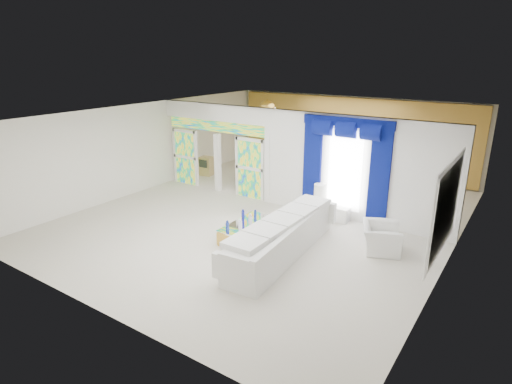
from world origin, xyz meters
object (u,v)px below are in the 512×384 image
Objects in this scene: white_sofa at (283,238)px; armchair at (381,238)px; coffee_table at (244,230)px; grand_piano at (273,168)px; console_table at (329,212)px.

white_sofa is 2.41m from armchair.
grand_piano reaches higher than coffee_table.
grand_piano reaches higher than console_table.
armchair is 0.59× the size of grand_piano.
console_table is 0.71× the size of grand_piano.
grand_piano is at bearing 143.92° from console_table.
white_sofa is 4.10× the size of armchair.
armchair is 6.57m from grand_piano.
white_sofa is at bearing -44.63° from grand_piano.
coffee_table is 1.37× the size of console_table.
white_sofa is 2.73m from console_table.
console_table is 4.28m from grand_piano.
coffee_table is 1.65× the size of armchair.
white_sofa is 2.48× the size of coffee_table.
white_sofa is 6.30m from grand_piano.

